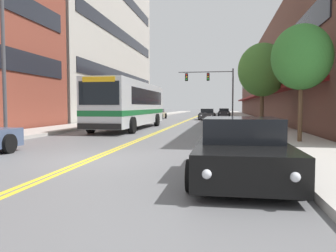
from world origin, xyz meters
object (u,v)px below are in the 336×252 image
at_px(car_charcoal_parked_right_mid, 224,113).
at_px(car_beige_parked_left_mid, 157,114).
at_px(street_tree_right_mid, 262,70).
at_px(car_black_parked_right_foreground, 241,150).
at_px(traffic_signal_mast, 213,83).
at_px(street_lamp_left_near, 7,18).
at_px(city_bus, 131,103).
at_px(car_dark_grey_moving_lead, 207,115).
at_px(street_tree_right_near, 301,57).

bearing_deg(car_charcoal_parked_right_mid, car_beige_parked_left_mid, -125.33).
xyz_separation_m(car_beige_parked_left_mid, street_tree_right_mid, (10.89, -18.65, 3.41)).
bearing_deg(car_beige_parked_left_mid, car_black_parked_right_foreground, -75.50).
bearing_deg(traffic_signal_mast, street_lamp_left_near, -106.41).
distance_m(car_beige_parked_left_mid, street_tree_right_mid, 21.87).
xyz_separation_m(car_black_parked_right_foreground, traffic_signal_mast, (-1.49, 32.26, 3.75)).
bearing_deg(traffic_signal_mast, car_black_parked_right_foreground, -87.36).
distance_m(city_bus, car_dark_grey_moving_lead, 17.52).
relative_size(car_black_parked_right_foreground, car_charcoal_parked_right_mid, 1.11).
height_order(street_lamp_left_near, street_tree_right_near, street_lamp_left_near).
relative_size(car_charcoal_parked_right_mid, car_dark_grey_moving_lead, 0.92).
xyz_separation_m(traffic_signal_mast, street_tree_right_near, (4.22, -25.66, -0.76)).
bearing_deg(street_tree_right_near, car_dark_grey_moving_lead, 100.87).
distance_m(car_beige_parked_left_mid, traffic_signal_mast, 8.26).
bearing_deg(city_bus, car_charcoal_parked_right_mid, 77.28).
relative_size(car_charcoal_parked_right_mid, traffic_signal_mast, 0.64).
distance_m(city_bus, street_tree_right_mid, 9.42).
bearing_deg(car_charcoal_parked_right_mid, car_black_parked_right_foreground, -89.87).
xyz_separation_m(car_dark_grey_moving_lead, street_lamp_left_near, (-7.27, -26.96, 4.72)).
relative_size(street_lamp_left_near, street_tree_right_mid, 1.64).
height_order(traffic_signal_mast, street_tree_right_mid, traffic_signal_mast).
bearing_deg(car_dark_grey_moving_lead, car_charcoal_parked_right_mid, 81.33).
xyz_separation_m(car_beige_parked_left_mid, street_lamp_left_near, (-0.74, -28.44, 4.74)).
relative_size(car_black_parked_right_foreground, car_dark_grey_moving_lead, 1.03).
distance_m(traffic_signal_mast, street_tree_right_mid, 17.64).
xyz_separation_m(city_bus, car_beige_parked_left_mid, (-1.73, 18.29, -1.24)).
xyz_separation_m(city_bus, street_tree_right_mid, (9.15, -0.37, 2.18)).
xyz_separation_m(street_lamp_left_near, street_tree_right_mid, (11.63, 9.79, -1.32)).
bearing_deg(street_lamp_left_near, car_dark_grey_moving_lead, 74.90).
bearing_deg(street_tree_right_mid, street_lamp_left_near, -139.93).
bearing_deg(street_lamp_left_near, traffic_signal_mast, 73.59).
bearing_deg(car_charcoal_parked_right_mid, street_lamp_left_near, -102.97).
bearing_deg(car_black_parked_right_foreground, street_lamp_left_near, 151.06).
relative_size(city_bus, traffic_signal_mast, 1.85).
relative_size(street_lamp_left_near, street_tree_right_near, 1.93).
bearing_deg(car_black_parked_right_foreground, car_beige_parked_left_mid, 104.50).
height_order(street_lamp_left_near, street_tree_right_mid, street_lamp_left_near).
bearing_deg(traffic_signal_mast, car_beige_parked_left_mid, 168.96).
bearing_deg(street_tree_right_near, street_tree_right_mid, 93.76).
bearing_deg(car_black_parked_right_foreground, city_bus, 114.39).
xyz_separation_m(car_black_parked_right_foreground, street_tree_right_near, (2.74, 6.60, 2.98)).
height_order(car_black_parked_right_foreground, street_lamp_left_near, street_lamp_left_near).
height_order(car_charcoal_parked_right_mid, traffic_signal_mast, traffic_signal_mast).
xyz_separation_m(city_bus, street_lamp_left_near, (-2.48, -10.15, 3.50)).
height_order(traffic_signal_mast, street_tree_right_near, traffic_signal_mast).
distance_m(car_charcoal_parked_right_mid, street_tree_right_mid, 31.07).
distance_m(car_beige_parked_left_mid, car_dark_grey_moving_lead, 6.69).
xyz_separation_m(car_charcoal_parked_right_mid, traffic_signal_mast, (-1.39, -13.54, 3.77)).
bearing_deg(car_beige_parked_left_mid, car_charcoal_parked_right_mid, 54.67).
bearing_deg(traffic_signal_mast, car_charcoal_parked_right_mid, 84.15).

